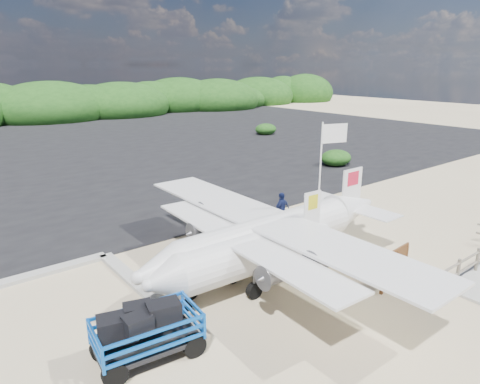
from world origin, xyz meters
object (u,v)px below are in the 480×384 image
object	(u,v)px
baggage_cart	(149,357)
crew_c	(282,210)
signboard	(393,286)
crew_b	(206,212)
crew_a	(250,222)
flagpole	(315,256)
aircraft_large	(176,147)

from	to	relation	value
baggage_cart	crew_c	xyz separation A→B (m)	(9.44, 4.78, 0.88)
baggage_cart	signboard	xyz separation A→B (m)	(8.57, -1.86, 0.00)
baggage_cart	crew_c	world-z (taller)	crew_c
signboard	crew_c	bearing A→B (deg)	78.14
signboard	crew_c	world-z (taller)	crew_c
baggage_cart	signboard	bearing A→B (deg)	-5.76
baggage_cart	crew_b	xyz separation A→B (m)	(6.57, 6.97, 0.82)
crew_a	crew_c	xyz separation A→B (m)	(2.02, 0.09, 0.09)
signboard	crew_c	size ratio (longest dim) A/B	1.02
baggage_cart	crew_a	world-z (taller)	crew_a
crew_b	crew_c	size ratio (longest dim) A/B	0.93
flagpole	crew_b	distance (m)	5.76
crew_b	aircraft_large	size ratio (longest dim) A/B	0.12
crew_a	crew_b	size ratio (longest dim) A/B	0.96
signboard	crew_a	distance (m)	6.70
baggage_cart	signboard	distance (m)	8.77
signboard	crew_b	world-z (taller)	crew_b
flagpole	crew_a	bearing A→B (deg)	105.17
flagpole	signboard	world-z (taller)	flagpole
signboard	crew_b	size ratio (longest dim) A/B	1.10
crew_b	baggage_cart	bearing A→B (deg)	39.47
flagpole	signboard	size ratio (longest dim) A/B	3.08
crew_a	baggage_cart	bearing A→B (deg)	23.57
crew_c	aircraft_large	size ratio (longest dim) A/B	0.13
aircraft_large	signboard	bearing A→B (deg)	75.27
crew_c	flagpole	bearing A→B (deg)	63.93
crew_c	crew_b	bearing A→B (deg)	-43.71
crew_a	crew_b	bearing A→B (deg)	-78.39
crew_c	aircraft_large	distance (m)	22.66
flagpole	crew_c	distance (m)	3.57
flagpole	aircraft_large	xyz separation A→B (m)	(7.83, 24.90, 0.00)
crew_a	crew_b	distance (m)	2.43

